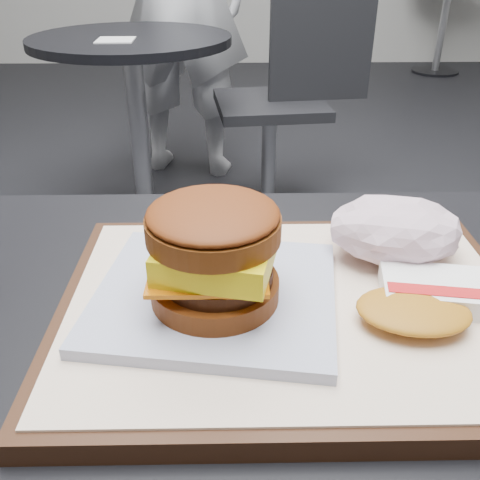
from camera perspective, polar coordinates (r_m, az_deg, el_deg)
name	(u,v)px	position (r m, az deg, el deg)	size (l,w,h in m)	color
serving_tray	(292,309)	(0.45, 5.56, -7.35)	(0.38, 0.28, 0.02)	black
breakfast_sandwich	(215,264)	(0.41, -2.69, -2.52)	(0.21, 0.20, 0.09)	silver
hash_brown	(428,299)	(0.45, 19.38, -5.97)	(0.12, 0.10, 0.02)	white
crumpled_wrapper	(396,230)	(0.50, 16.29, 1.02)	(0.12, 0.09, 0.05)	silver
neighbor_table	(136,94)	(2.04, -11.07, 15.08)	(0.70, 0.70, 0.75)	black
napkin	(115,40)	(1.91, -13.15, 20.06)	(0.12, 0.12, 0.00)	silver
neighbor_chair	(287,92)	(2.21, 5.09, 15.47)	(0.62, 0.46, 0.88)	#9D9DA1
bg_table_far	(447,3)	(5.15, 21.18, 22.49)	(0.66, 0.66, 0.75)	black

